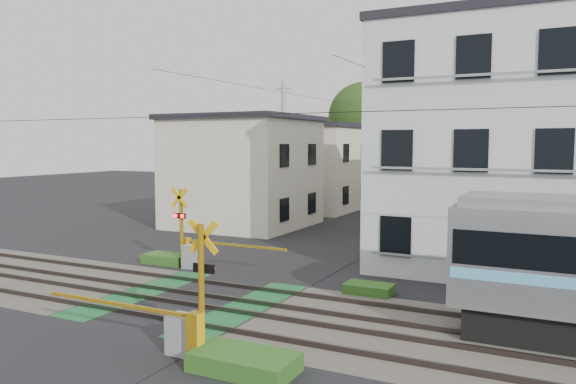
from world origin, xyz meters
The scene contains 11 objects.
ground centered at (0.00, 0.00, 0.00)m, with size 120.00×120.00×0.00m, color black.
track_bed centered at (0.00, 0.00, 0.04)m, with size 120.00×120.00×0.14m.
crossing_signal_near centered at (2.59, -3.65, 0.71)m, with size 4.74×0.65×3.09m.
crossing_signal_far centered at (-2.59, 3.65, 0.71)m, with size 4.74×0.65×3.09m.
apartment_block centered at (8.50, 9.49, 4.66)m, with size 10.20×8.36×9.30m.
houses_row centered at (0.25, 25.92, 3.24)m, with size 22.07×31.35×6.80m.
tree_hill centered at (0.97, 48.44, 6.05)m, with size 40.00×13.52×11.90m.
catenary centered at (6.00, 0.03, 3.70)m, with size 60.00×5.04×7.00m.
utility_poles centered at (-1.05, 23.01, 4.08)m, with size 7.90×42.00×8.00m.
pedestrian centered at (-0.36, 34.04, 0.84)m, with size 0.61×0.40×1.68m, color black.
weed_patches centered at (1.76, -0.09, 0.18)m, with size 10.25×8.80×0.40m.
Camera 1 is at (10.06, -13.53, 4.75)m, focal length 35.00 mm.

